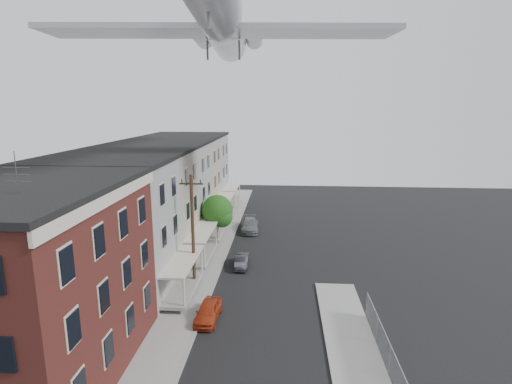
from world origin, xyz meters
TOP-DOWN VIEW (x-y plane):
  - sidewalk_left at (-5.50, 24.00)m, footprint 3.00×62.00m
  - curb_left at (-4.05, 24.00)m, footprint 0.15×62.00m
  - corner_building at (-12.00, 7.00)m, footprint 10.31×12.30m
  - row_house_a at (-11.96, 16.50)m, footprint 11.98×7.00m
  - row_house_b at (-11.96, 23.50)m, footprint 11.98×7.00m
  - row_house_c at (-11.96, 30.50)m, footprint 11.98×7.00m
  - row_house_d at (-11.96, 37.50)m, footprint 11.98×7.00m
  - row_house_e at (-11.96, 44.50)m, footprint 11.98×7.00m
  - utility_pole at (-5.60, 18.00)m, footprint 1.80×0.26m
  - street_tree at (-5.27, 27.92)m, footprint 3.22×3.20m
  - car_near at (-3.58, 13.08)m, footprint 1.56×3.61m
  - car_mid at (-2.28, 22.20)m, footprint 1.23×3.31m
  - car_far at (-2.50, 32.75)m, footprint 2.35×4.89m
  - airplane at (-3.61, 21.94)m, footprint 25.82×29.48m

SIDE VIEW (x-z plane):
  - sidewalk_left at x=-5.50m, z-range 0.00..0.12m
  - curb_left at x=-4.05m, z-range 0.00..0.14m
  - car_mid at x=-2.28m, z-range 0.00..1.08m
  - car_near at x=-3.58m, z-range 0.00..1.21m
  - car_far at x=-2.50m, z-range 0.00..1.37m
  - street_tree at x=-5.27m, z-range 0.85..6.05m
  - utility_pole at x=-5.60m, z-range 0.17..9.17m
  - row_house_a at x=-11.96m, z-range -0.02..10.28m
  - row_house_b at x=-11.96m, z-range -0.02..10.28m
  - row_house_c at x=-11.96m, z-range -0.02..10.28m
  - row_house_d at x=-11.96m, z-range -0.02..10.28m
  - row_house_e at x=-11.96m, z-range -0.02..10.28m
  - corner_building at x=-12.00m, z-range -0.91..11.24m
  - airplane at x=-3.61m, z-range 16.20..24.71m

